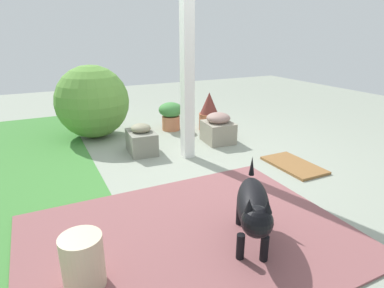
# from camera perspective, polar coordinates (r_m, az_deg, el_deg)

# --- Properties ---
(ground_plane) EXTENTS (12.00, 12.00, 0.00)m
(ground_plane) POSITION_cam_1_polar(r_m,az_deg,el_deg) (3.71, 0.41, -4.09)
(ground_plane) COLOR gray
(brick_path) EXTENTS (1.80, 2.40, 0.02)m
(brick_path) POSITION_cam_1_polar(r_m,az_deg,el_deg) (2.53, -0.31, -16.03)
(brick_path) COLOR #824D4F
(brick_path) RESTS_ON ground
(porch_pillar) EXTENTS (0.13, 0.13, 2.56)m
(porch_pillar) POSITION_cam_1_polar(r_m,az_deg,el_deg) (3.75, -0.87, 16.33)
(porch_pillar) COLOR white
(porch_pillar) RESTS_ON ground
(stone_planter_nearest) EXTENTS (0.45, 0.41, 0.42)m
(stone_planter_nearest) POSITION_cam_1_polar(r_m,az_deg,el_deg) (4.50, 4.59, 2.73)
(stone_planter_nearest) COLOR gray
(stone_planter_nearest) RESTS_ON ground
(stone_planter_mid) EXTENTS (0.47, 0.35, 0.38)m
(stone_planter_mid) POSITION_cam_1_polar(r_m,az_deg,el_deg) (4.14, -8.85, 0.68)
(stone_planter_mid) COLOR gray
(stone_planter_mid) RESTS_ON ground
(round_shrub) EXTENTS (1.03, 1.03, 1.03)m
(round_shrub) POSITION_cam_1_polar(r_m,az_deg,el_deg) (4.86, -17.07, 7.09)
(round_shrub) COLOR #5B913A
(round_shrub) RESTS_ON ground
(terracotta_pot_broad) EXTENTS (0.37, 0.37, 0.43)m
(terracotta_pot_broad) POSITION_cam_1_polar(r_m,az_deg,el_deg) (5.05, -3.73, 5.22)
(terracotta_pot_broad) COLOR #C2734F
(terracotta_pot_broad) RESTS_ON ground
(terracotta_pot_spiky) EXTENTS (0.31, 0.31, 0.59)m
(terracotta_pot_spiky) POSITION_cam_1_polar(r_m,az_deg,el_deg) (5.06, 3.00, 5.59)
(terracotta_pot_spiky) COLOR #A95D3D
(terracotta_pot_spiky) RESTS_ON ground
(dog) EXTENTS (0.76, 0.59, 0.57)m
(dog) POSITION_cam_1_polar(r_m,az_deg,el_deg) (2.30, 10.68, -10.77)
(dog) COLOR black
(dog) RESTS_ON ground
(ceramic_urn) EXTENTS (0.25, 0.25, 0.35)m
(ceramic_urn) POSITION_cam_1_polar(r_m,az_deg,el_deg) (2.14, -18.56, -19.08)
(ceramic_urn) COLOR #CAB794
(ceramic_urn) RESTS_ON ground
(doormat) EXTENTS (0.71, 0.41, 0.03)m
(doormat) POSITION_cam_1_polar(r_m,az_deg,el_deg) (3.90, 17.39, -3.55)
(doormat) COLOR brown
(doormat) RESTS_ON ground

